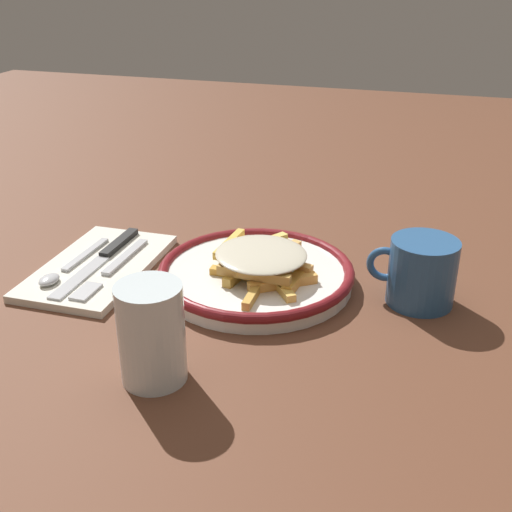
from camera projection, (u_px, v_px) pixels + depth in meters
ground_plane at (256, 283)px, 0.82m from camera, size 2.60×2.60×0.00m
plate at (256, 274)px, 0.81m from camera, size 0.25×0.25×0.03m
fries_heap at (262, 260)px, 0.80m from camera, size 0.16×0.19×0.03m
napkin at (98, 267)px, 0.85m from camera, size 0.13×0.23×0.01m
fork at (112, 268)px, 0.83m from camera, size 0.02×0.18×0.01m
knife at (105, 255)px, 0.87m from camera, size 0.02×0.21×0.01m
spoon at (64, 269)px, 0.83m from camera, size 0.02×0.15×0.01m
water_glass at (151, 333)px, 0.62m from camera, size 0.07×0.07×0.10m
coffee_mug at (421, 272)px, 0.76m from camera, size 0.11×0.08×0.08m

